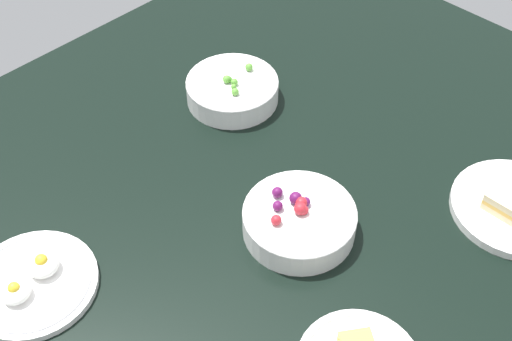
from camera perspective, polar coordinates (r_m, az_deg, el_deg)
dining_table at (r=115.97cm, az=0.00°, el=-1.36°), size 140.62×112.69×4.00cm
plate_eggs at (r=105.38cm, az=-18.59°, el=-9.04°), size 19.38×19.38×4.56cm
bowl_peas at (r=128.19cm, az=-2.03°, el=6.96°), size 17.69×17.69×5.79cm
bowl_berries at (r=105.36cm, az=3.71°, el=-4.24°), size 18.05×18.05×6.34cm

